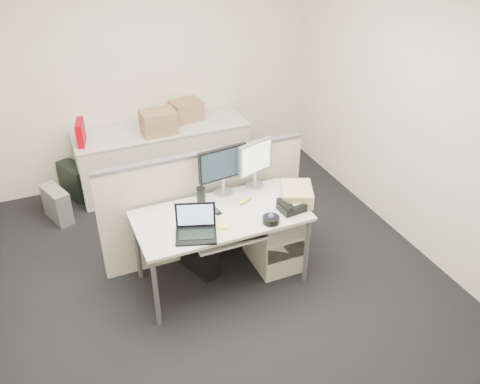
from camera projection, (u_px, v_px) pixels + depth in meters
name	position (u px, v px, depth m)	size (l,w,h in m)	color
floor	(222.00, 279.00, 4.80)	(4.00, 4.50, 0.01)	black
wall_back	(149.00, 69.00, 5.85)	(4.00, 0.02, 2.70)	silver
wall_front	(395.00, 357.00, 2.33)	(4.00, 0.02, 2.70)	silver
wall_right	(418.00, 113.00, 4.76)	(0.02, 4.50, 2.70)	silver
desk	(221.00, 221.00, 4.45)	(1.50, 0.75, 0.73)	silver
keyboard_tray	(229.00, 236.00, 4.33)	(0.62, 0.32, 0.02)	silver
drawer_pedestal	(273.00, 234.00, 4.85)	(0.40, 0.55, 0.65)	beige
cubicle_partition	(204.00, 206.00, 4.86)	(2.00, 0.06, 1.10)	beige
back_counter	(163.00, 157.00, 6.12)	(2.00, 0.60, 0.72)	beige
monitor_main	(223.00, 171.00, 4.59)	(0.47, 0.18, 0.47)	black
monitor_small	(255.00, 165.00, 4.70)	(0.38, 0.19, 0.46)	#B7B7BC
laptop	(196.00, 224.00, 4.08)	(0.33, 0.25, 0.25)	black
trackball	(271.00, 220.00, 4.30)	(0.15, 0.15, 0.06)	black
desk_phone	(292.00, 207.00, 4.46)	(0.22, 0.18, 0.07)	black
paper_stack	(203.00, 210.00, 4.47)	(0.20, 0.26, 0.01)	white
sticky_pad	(223.00, 226.00, 4.26)	(0.08, 0.08, 0.01)	yellow
travel_mug	(201.00, 197.00, 4.51)	(0.08, 0.08, 0.16)	black
banana	(246.00, 200.00, 4.58)	(0.17, 0.04, 0.04)	#F8FA41
cellphone	(216.00, 211.00, 4.44)	(0.06, 0.11, 0.01)	black
manila_folders	(297.00, 194.00, 4.58)	(0.27, 0.34, 0.13)	tan
keyboard	(236.00, 235.00, 4.31)	(0.49, 0.18, 0.03)	black
pc_tower_desk	(199.00, 254.00, 4.81)	(0.16, 0.41, 0.38)	black
pc_tower_spare_dark	(75.00, 181.00, 5.93)	(0.18, 0.44, 0.41)	black
pc_tower_spare_silver	(57.00, 204.00, 5.54)	(0.16, 0.41, 0.38)	#B7B7BC
cardboard_box_left	(158.00, 123.00, 5.75)	(0.38, 0.29, 0.29)	#956945
cardboard_box_right	(186.00, 111.00, 6.08)	(0.35, 0.27, 0.25)	#956945
red_binder	(81.00, 133.00, 5.52)	(0.07, 0.30, 0.28)	#9D000C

